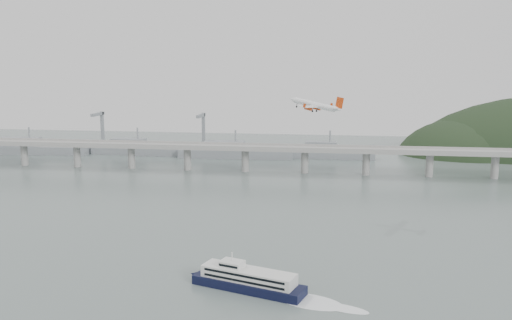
# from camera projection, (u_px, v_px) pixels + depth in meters

# --- Properties ---
(ground) EXTENTS (900.00, 900.00, 0.00)m
(ground) POSITION_uv_depth(u_px,v_px,m) (240.00, 254.00, 257.76)
(ground) COLOR slate
(ground) RESTS_ON ground
(bridge) EXTENTS (800.00, 22.00, 23.90)m
(bridge) POSITION_uv_depth(u_px,v_px,m) (279.00, 152.00, 449.76)
(bridge) COLOR gray
(bridge) RESTS_ON ground
(distant_fleet) EXTENTS (453.00, 60.90, 40.00)m
(distant_fleet) POSITION_uv_depth(u_px,v_px,m) (131.00, 149.00, 536.75)
(distant_fleet) COLOR gray
(distant_fleet) RESTS_ON ground
(ferry) EXTENTS (74.67, 31.03, 14.51)m
(ferry) POSITION_uv_depth(u_px,v_px,m) (248.00, 280.00, 217.04)
(ferry) COLOR black
(ferry) RESTS_ON ground
(airliner) EXTENTS (33.71, 31.81, 9.80)m
(airliner) POSITION_uv_depth(u_px,v_px,m) (316.00, 105.00, 320.31)
(airliner) COLOR white
(airliner) RESTS_ON ground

